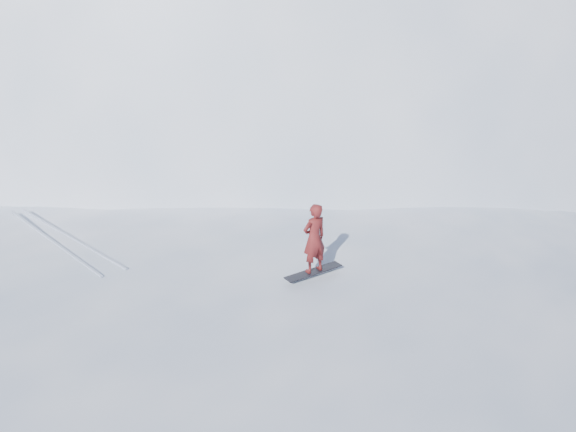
% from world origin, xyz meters
% --- Properties ---
extents(ground, '(400.00, 400.00, 0.00)m').
position_xyz_m(ground, '(0.00, 0.00, 0.00)').
color(ground, white).
rests_on(ground, ground).
extents(near_ridge, '(36.00, 28.00, 4.80)m').
position_xyz_m(near_ridge, '(1.00, 3.00, 0.00)').
color(near_ridge, white).
rests_on(near_ridge, ground).
extents(summit_peak, '(60.00, 56.00, 56.00)m').
position_xyz_m(summit_peak, '(22.00, 26.00, 0.00)').
color(summit_peak, white).
rests_on(summit_peak, ground).
extents(peak_shoulder, '(28.00, 24.00, 18.00)m').
position_xyz_m(peak_shoulder, '(10.00, 20.00, 0.00)').
color(peak_shoulder, white).
rests_on(peak_shoulder, ground).
extents(wind_bumps, '(16.00, 14.40, 1.00)m').
position_xyz_m(wind_bumps, '(-0.56, 2.12, 0.00)').
color(wind_bumps, white).
rests_on(wind_bumps, ground).
extents(snowboard, '(1.52, 0.36, 0.03)m').
position_xyz_m(snowboard, '(3.32, -0.86, 2.41)').
color(snowboard, black).
rests_on(snowboard, near_ridge).
extents(snowboarder, '(0.63, 0.43, 1.67)m').
position_xyz_m(snowboarder, '(3.32, -0.86, 3.26)').
color(snowboarder, maroon).
rests_on(snowboarder, snowboard).
extents(board_tracks, '(1.48, 5.95, 0.04)m').
position_xyz_m(board_tracks, '(-0.93, 4.86, 2.42)').
color(board_tracks, silver).
rests_on(board_tracks, ground).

